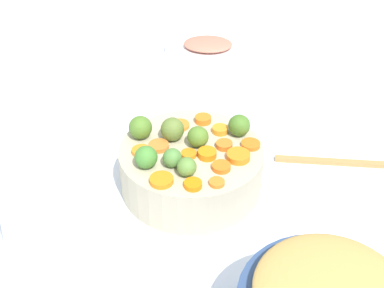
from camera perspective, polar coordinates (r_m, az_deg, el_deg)
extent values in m
cube|color=white|center=(0.95, -0.38, -4.66)|extent=(2.40, 2.40, 0.02)
cylinder|color=#BCAF91|center=(0.91, 0.00, -2.63)|extent=(0.25, 0.25, 0.08)
cylinder|color=orange|center=(0.86, -0.36, -1.12)|extent=(0.03, 0.03, 0.01)
cylinder|color=orange|center=(0.89, 6.54, -0.05)|extent=(0.04, 0.04, 0.01)
cylinder|color=orange|center=(0.88, -3.72, -0.22)|extent=(0.05, 0.05, 0.01)
cylinder|color=orange|center=(0.88, 3.60, -0.11)|extent=(0.04, 0.04, 0.01)
cylinder|color=orange|center=(0.86, 5.17, -1.35)|extent=(0.04, 0.04, 0.01)
cylinder|color=orange|center=(0.87, -5.68, -0.78)|extent=(0.04, 0.04, 0.01)
cylinder|color=orange|center=(0.81, 3.02, -4.23)|extent=(0.03, 0.03, 0.01)
cylinder|color=orange|center=(0.95, 1.24, 2.76)|extent=(0.04, 0.04, 0.01)
cylinder|color=orange|center=(0.81, -3.41, -4.03)|extent=(0.05, 0.05, 0.01)
cylinder|color=orange|center=(0.80, 0.11, -4.53)|extent=(0.04, 0.04, 0.01)
cylinder|color=orange|center=(0.86, 1.70, -1.10)|extent=(0.04, 0.04, 0.01)
cylinder|color=orange|center=(0.94, -1.40, 2.11)|extent=(0.05, 0.05, 0.01)
cylinder|color=orange|center=(0.84, 3.27, -2.56)|extent=(0.04, 0.04, 0.01)
cylinder|color=orange|center=(0.92, 3.15, 1.59)|extent=(0.04, 0.04, 0.01)
sphere|color=#487527|center=(0.91, 5.28, 2.08)|extent=(0.04, 0.04, 0.04)
sphere|color=#547C29|center=(0.88, 0.67, 0.81)|extent=(0.04, 0.04, 0.04)
sphere|color=#5B8739|center=(0.82, -0.58, -2.56)|extent=(0.03, 0.03, 0.03)
sphere|color=#50843C|center=(0.84, -2.20, -1.55)|extent=(0.03, 0.03, 0.03)
sphere|color=#507B29|center=(0.90, -5.77, 1.85)|extent=(0.04, 0.04, 0.04)
sphere|color=#458532|center=(0.84, -5.14, -1.46)|extent=(0.04, 0.04, 0.04)
sphere|color=olive|center=(0.89, -2.19, 1.65)|extent=(0.04, 0.04, 0.04)
cube|color=#BE8248|center=(1.02, 15.75, -1.95)|extent=(0.21, 0.13, 0.01)
cylinder|color=white|center=(1.40, 1.89, 10.68)|extent=(0.24, 0.24, 0.01)
ellipsoid|color=#C9755D|center=(1.39, 1.79, 11.06)|extent=(0.16, 0.15, 0.02)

